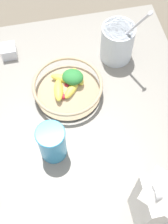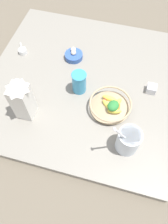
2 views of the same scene
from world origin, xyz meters
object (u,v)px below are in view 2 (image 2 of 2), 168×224
fruit_bowl (111,105)px  drinking_cup (79,82)px  milk_carton (22,99)px  spice_jar (151,89)px  garlic_bowl (74,55)px  yogurt_tub (128,140)px

fruit_bowl → drinking_cup: (0.18, -0.07, 0.03)m
milk_carton → drinking_cup: 0.30m
drinking_cup → spice_jar: 0.38m
milk_carton → garlic_bowl: 0.45m
garlic_bowl → fruit_bowl: bearing=133.9°
milk_carton → garlic_bowl: (-0.12, -0.42, -0.11)m
milk_carton → garlic_bowl: milk_carton is taller
garlic_bowl → yogurt_tub: bearing=129.8°
yogurt_tub → garlic_bowl: size_ratio=2.42×
milk_carton → yogurt_tub: (-0.51, 0.05, -0.05)m
fruit_bowl → yogurt_tub: 0.22m
yogurt_tub → garlic_bowl: 0.61m
yogurt_tub → milk_carton: bearing=-5.3°
milk_carton → drinking_cup: bearing=-135.9°
drinking_cup → garlic_bowl: size_ratio=1.19×
spice_jar → garlic_bowl: size_ratio=0.47×
yogurt_tub → spice_jar: size_ratio=5.14×
yogurt_tub → garlic_bowl: bearing=-50.2°
drinking_cup → garlic_bowl: 0.24m
milk_carton → garlic_bowl: size_ratio=2.41×
drinking_cup → garlic_bowl: (0.09, -0.21, -0.05)m
milk_carton → garlic_bowl: bearing=-105.7°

